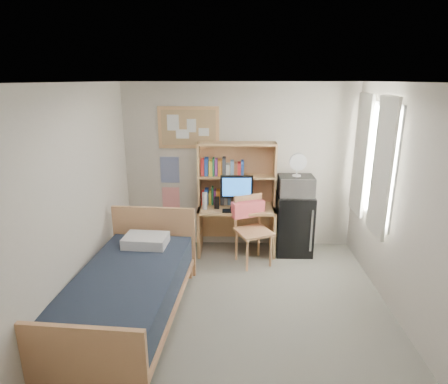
{
  "coord_description": "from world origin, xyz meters",
  "views": [
    {
      "loc": [
        -0.05,
        -3.67,
        2.62
      ],
      "look_at": [
        -0.21,
        1.2,
        1.16
      ],
      "focal_mm": 30.0,
      "sensor_mm": 36.0,
      "label": 1
    }
  ],
  "objects_px": {
    "bed": "(128,299)",
    "monitor": "(237,192)",
    "desk_fan": "(297,166)",
    "desk_chair": "(254,231)",
    "speaker_left": "(217,203)",
    "mini_fridge": "(294,224)",
    "bulletin_board": "(189,128)",
    "microwave": "(296,186)",
    "desk": "(236,229)",
    "speaker_right": "(256,203)"
  },
  "relations": [
    {
      "from": "desk",
      "to": "microwave",
      "type": "relative_size",
      "value": 2.29
    },
    {
      "from": "monitor",
      "to": "desk_fan",
      "type": "relative_size",
      "value": 1.65
    },
    {
      "from": "bulletin_board",
      "to": "monitor",
      "type": "height_order",
      "value": "bulletin_board"
    },
    {
      "from": "desk_chair",
      "to": "microwave",
      "type": "relative_size",
      "value": 1.97
    },
    {
      "from": "desk",
      "to": "desk_fan",
      "type": "height_order",
      "value": "desk_fan"
    },
    {
      "from": "microwave",
      "to": "bed",
      "type": "bearing_deg",
      "value": -138.56
    },
    {
      "from": "bed",
      "to": "microwave",
      "type": "relative_size",
      "value": 4.24
    },
    {
      "from": "bulletin_board",
      "to": "bed",
      "type": "relative_size",
      "value": 0.43
    },
    {
      "from": "speaker_left",
      "to": "bulletin_board",
      "type": "bearing_deg",
      "value": 140.38
    },
    {
      "from": "desk",
      "to": "monitor",
      "type": "height_order",
      "value": "monitor"
    },
    {
      "from": "desk_chair",
      "to": "speaker_right",
      "type": "xyz_separation_m",
      "value": [
        0.05,
        0.34,
        0.32
      ]
    },
    {
      "from": "desk_fan",
      "to": "speaker_right",
      "type": "bearing_deg",
      "value": -175.04
    },
    {
      "from": "mini_fridge",
      "to": "speaker_right",
      "type": "distance_m",
      "value": 0.7
    },
    {
      "from": "mini_fridge",
      "to": "speaker_left",
      "type": "height_order",
      "value": "mini_fridge"
    },
    {
      "from": "microwave",
      "to": "bulletin_board",
      "type": "bearing_deg",
      "value": 169.25
    },
    {
      "from": "speaker_left",
      "to": "desk_fan",
      "type": "xyz_separation_m",
      "value": [
        1.19,
        0.06,
        0.57
      ]
    },
    {
      "from": "bulletin_board",
      "to": "mini_fridge",
      "type": "distance_m",
      "value": 2.21
    },
    {
      "from": "speaker_left",
      "to": "mini_fridge",
      "type": "bearing_deg",
      "value": 3.31
    },
    {
      "from": "bulletin_board",
      "to": "monitor",
      "type": "xyz_separation_m",
      "value": [
        0.75,
        -0.36,
        -0.92
      ]
    },
    {
      "from": "monitor",
      "to": "speaker_left",
      "type": "bearing_deg",
      "value": 180.0
    },
    {
      "from": "speaker_right",
      "to": "bed",
      "type": "bearing_deg",
      "value": -130.14
    },
    {
      "from": "bulletin_board",
      "to": "desk_fan",
      "type": "xyz_separation_m",
      "value": [
        1.64,
        -0.3,
        -0.52
      ]
    },
    {
      "from": "desk_fan",
      "to": "desk_chair",
      "type": "bearing_deg",
      "value": -148.66
    },
    {
      "from": "desk",
      "to": "bed",
      "type": "relative_size",
      "value": 0.54
    },
    {
      "from": "desk",
      "to": "mini_fridge",
      "type": "bearing_deg",
      "value": 0.58
    },
    {
      "from": "desk_chair",
      "to": "mini_fridge",
      "type": "height_order",
      "value": "desk_chair"
    },
    {
      "from": "monitor",
      "to": "microwave",
      "type": "relative_size",
      "value": 1.01
    },
    {
      "from": "mini_fridge",
      "to": "desk_fan",
      "type": "height_order",
      "value": "desk_fan"
    },
    {
      "from": "mini_fridge",
      "to": "speaker_right",
      "type": "xyz_separation_m",
      "value": [
        -0.59,
        -0.08,
        0.35
      ]
    },
    {
      "from": "bed",
      "to": "desk_fan",
      "type": "distance_m",
      "value": 3.01
    },
    {
      "from": "speaker_left",
      "to": "desk_fan",
      "type": "bearing_deg",
      "value": 2.35
    },
    {
      "from": "desk",
      "to": "speaker_left",
      "type": "xyz_separation_m",
      "value": [
        -0.3,
        -0.06,
        0.46
      ]
    },
    {
      "from": "desk_fan",
      "to": "bed",
      "type": "bearing_deg",
      "value": -138.56
    },
    {
      "from": "mini_fridge",
      "to": "desk_chair",
      "type": "bearing_deg",
      "value": -147.38
    },
    {
      "from": "mini_fridge",
      "to": "desk_fan",
      "type": "distance_m",
      "value": 0.93
    },
    {
      "from": "bulletin_board",
      "to": "speaker_left",
      "type": "bearing_deg",
      "value": -39.04
    },
    {
      "from": "desk",
      "to": "monitor",
      "type": "bearing_deg",
      "value": -90.0
    },
    {
      "from": "desk",
      "to": "speaker_left",
      "type": "distance_m",
      "value": 0.55
    },
    {
      "from": "desk_chair",
      "to": "desk_fan",
      "type": "bearing_deg",
      "value": 7.71
    },
    {
      "from": "desk_fan",
      "to": "mini_fridge",
      "type": "bearing_deg",
      "value": 90.0
    },
    {
      "from": "bulletin_board",
      "to": "desk",
      "type": "relative_size",
      "value": 0.8
    },
    {
      "from": "bed",
      "to": "monitor",
      "type": "height_order",
      "value": "monitor"
    },
    {
      "from": "bulletin_board",
      "to": "desk_fan",
      "type": "bearing_deg",
      "value": -10.4
    },
    {
      "from": "bulletin_board",
      "to": "bed",
      "type": "height_order",
      "value": "bulletin_board"
    },
    {
      "from": "bed",
      "to": "speaker_right",
      "type": "height_order",
      "value": "speaker_right"
    },
    {
      "from": "desk_fan",
      "to": "bulletin_board",
      "type": "bearing_deg",
      "value": 169.25
    },
    {
      "from": "desk",
      "to": "monitor",
      "type": "xyz_separation_m",
      "value": [
        0.0,
        -0.06,
        0.63
      ]
    },
    {
      "from": "desk",
      "to": "desk_fan",
      "type": "relative_size",
      "value": 3.74
    },
    {
      "from": "bulletin_board",
      "to": "desk_chair",
      "type": "height_order",
      "value": "bulletin_board"
    },
    {
      "from": "speaker_left",
      "to": "speaker_right",
      "type": "xyz_separation_m",
      "value": [
        0.6,
        0.01,
        -0.0
      ]
    }
  ]
}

